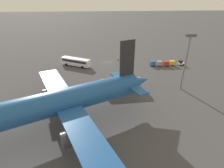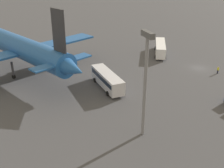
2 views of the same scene
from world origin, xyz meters
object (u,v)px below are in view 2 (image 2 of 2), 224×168
shuttle_bus_far (107,79)px  worker_person (218,70)px  airplane (20,47)px  shuttle_bus_near (160,47)px

shuttle_bus_far → worker_person: (-2.45, -27.01, -1.10)m
airplane → shuttle_bus_near: size_ratio=3.59×
worker_person → shuttle_bus_far: bearing=84.8°
shuttle_bus_near → worker_person: shuttle_bus_near is taller
shuttle_bus_near → worker_person: bearing=-134.3°
shuttle_bus_near → shuttle_bus_far: 26.59m
airplane → shuttle_bus_far: airplane is taller
airplane → shuttle_bus_near: bearing=-112.7°
shuttle_bus_near → shuttle_bus_far: size_ratio=1.01×
airplane → worker_person: size_ratio=24.64×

